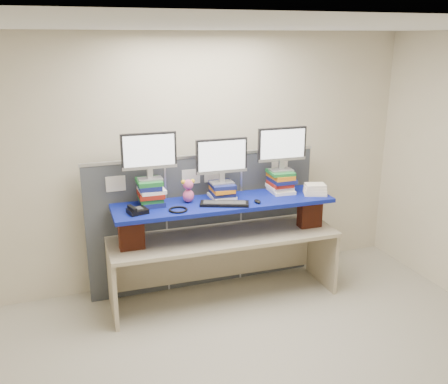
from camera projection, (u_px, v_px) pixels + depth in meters
name	position (u px, v px, depth m)	size (l,w,h in m)	color
room	(274.00, 220.00, 3.79)	(5.00, 4.00, 2.80)	beige
cubicle_partition	(204.00, 220.00, 5.58)	(2.60, 0.06, 1.53)	#3E4249
desk	(224.00, 248.00, 5.30)	(2.44, 0.78, 0.73)	#BAAC8E
brick_pier_left	(131.00, 233.00, 4.88)	(0.24, 0.13, 0.33)	maroon
brick_pier_right	(310.00, 212.00, 5.45)	(0.24, 0.13, 0.33)	maroon
blue_board	(224.00, 203.00, 5.15)	(2.28, 0.57, 0.04)	navy
book_stack_left	(150.00, 192.00, 5.01)	(0.27, 0.31, 0.26)	navy
book_stack_center	(222.00, 190.00, 5.24)	(0.26, 0.31, 0.16)	white
book_stack_right	(281.00, 181.00, 5.42)	(0.27, 0.31, 0.24)	white
monitor_left	(149.00, 153.00, 4.88)	(0.55, 0.16, 0.47)	#A0A0A5
monitor_center	(222.00, 158.00, 5.13)	(0.55, 0.16, 0.47)	#A0A0A5
monitor_right	(282.00, 146.00, 5.31)	(0.55, 0.16, 0.47)	#A0A0A5
keyboard	(225.00, 204.00, 5.03)	(0.52, 0.34, 0.03)	black
mouse	(257.00, 201.00, 5.09)	(0.06, 0.11, 0.03)	black
desk_phone	(137.00, 210.00, 4.79)	(0.21, 0.19, 0.08)	black
headset	(178.00, 210.00, 4.87)	(0.19, 0.19, 0.02)	black
plush_toy	(188.00, 191.00, 5.08)	(0.14, 0.11, 0.24)	#D55185
binder_stack	(315.00, 189.00, 5.36)	(0.29, 0.26, 0.11)	white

